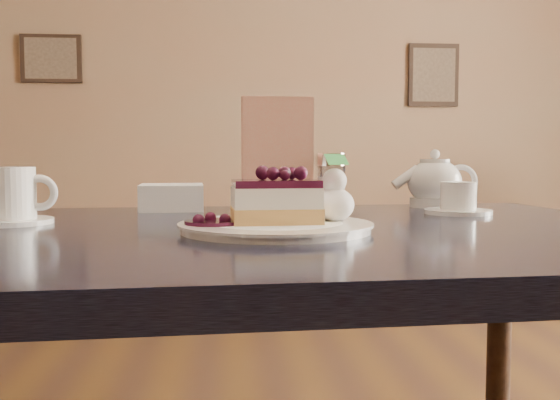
{
  "coord_description": "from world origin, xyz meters",
  "views": [
    {
      "loc": [
        -0.05,
        -0.48,
        0.88
      ],
      "look_at": [
        0.02,
        0.33,
        0.82
      ],
      "focal_mm": 40.0,
      "sensor_mm": 36.0,
      "label": 1
    }
  ],
  "objects": [
    {
      "name": "dessert_plate",
      "position": [
        0.02,
        0.4,
        0.78
      ],
      "size": [
        0.27,
        0.27,
        0.01
      ],
      "primitive_type": "cylinder",
      "color": "white",
      "rests_on": "main_table"
    },
    {
      "name": "cheesecake_slice",
      "position": [
        0.02,
        0.4,
        0.81
      ],
      "size": [
        0.13,
        0.09,
        0.06
      ],
      "rotation": [
        0.0,
        0.0,
        0.06
      ],
      "color": "#ECB85B",
      "rests_on": "dessert_plate"
    },
    {
      "name": "whipped_cream",
      "position": [
        0.11,
        0.41,
        0.81
      ],
      "size": [
        0.06,
        0.06,
        0.05
      ],
      "color": "white",
      "rests_on": "dessert_plate"
    },
    {
      "name": "coffee_set",
      "position": [
        -0.39,
        0.54,
        0.81
      ],
      "size": [
        0.14,
        0.13,
        0.09
      ],
      "color": "white",
      "rests_on": "main_table"
    },
    {
      "name": "main_table",
      "position": [
        0.02,
        0.45,
        0.69
      ],
      "size": [
        1.28,
        0.89,
        0.77
      ],
      "rotation": [
        0.0,
        0.0,
        0.06
      ],
      "color": "#1A1D34",
      "rests_on": "ground"
    },
    {
      "name": "tea_set",
      "position": [
        0.39,
        0.77,
        0.82
      ],
      "size": [
        0.16,
        0.28,
        0.11
      ],
      "color": "white",
      "rests_on": "main_table"
    },
    {
      "name": "menu_card",
      "position": [
        0.05,
        0.78,
        0.89
      ],
      "size": [
        0.15,
        0.04,
        0.23
      ],
      "primitive_type": "cube",
      "rotation": [
        0.0,
        0.0,
        0.06
      ],
      "color": "beige",
      "rests_on": "main_table"
    },
    {
      "name": "napkin_stack",
      "position": [
        -0.16,
        0.77,
        0.8
      ],
      "size": [
        0.13,
        0.13,
        0.05
      ],
      "primitive_type": "cube",
      "rotation": [
        0.0,
        0.0,
        0.06
      ],
      "color": "white",
      "rests_on": "main_table"
    },
    {
      "name": "berry_sauce",
      "position": [
        -0.07,
        0.39,
        0.79
      ],
      "size": [
        0.08,
        0.08,
        0.01
      ],
      "primitive_type": "cylinder",
      "color": "#420C2A",
      "rests_on": "dessert_plate"
    },
    {
      "name": "sugar_shaker",
      "position": [
        0.17,
        0.79,
        0.83
      ],
      "size": [
        0.06,
        0.06,
        0.11
      ],
      "color": "white",
      "rests_on": "main_table"
    }
  ]
}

